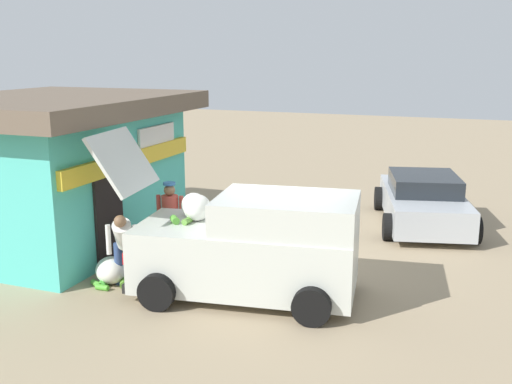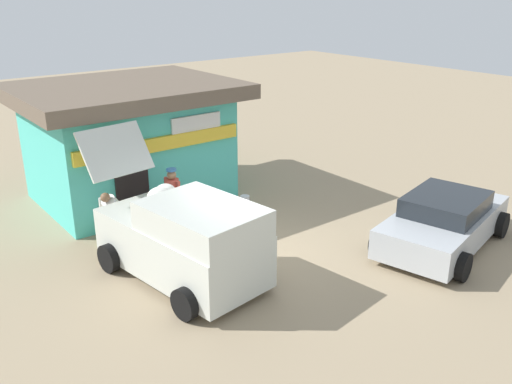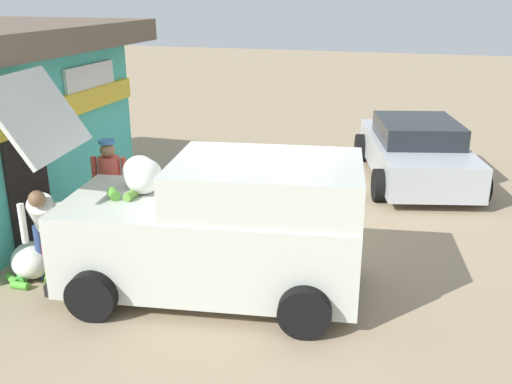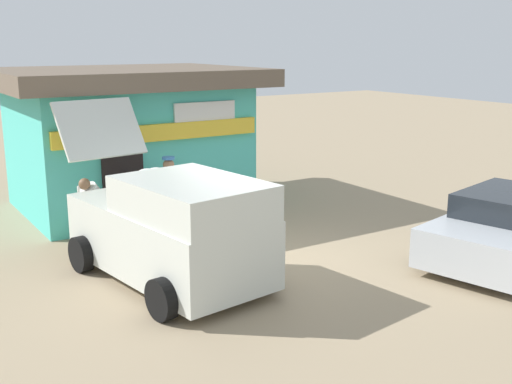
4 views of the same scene
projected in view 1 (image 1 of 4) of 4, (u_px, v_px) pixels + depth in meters
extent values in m
plane|color=#9E896B|center=(282.00, 262.00, 12.29)|extent=(60.00, 60.00, 0.00)
cube|color=#4CC6B7|center=(57.00, 180.00, 13.25)|extent=(4.91, 3.83, 2.91)
cube|color=yellow|center=(132.00, 160.00, 12.43)|extent=(4.67, 0.12, 0.36)
cube|color=black|center=(109.00, 218.00, 11.88)|extent=(0.90, 0.06, 2.00)
cube|color=white|center=(157.00, 139.00, 13.36)|extent=(1.50, 0.06, 0.60)
cube|color=brown|center=(51.00, 105.00, 12.87)|extent=(5.86, 4.77, 0.40)
cube|color=silver|center=(246.00, 256.00, 10.48)|extent=(2.29, 4.04, 1.09)
cube|color=silver|center=(287.00, 213.00, 10.13)|extent=(2.01, 2.59, 0.57)
cube|color=black|center=(354.00, 219.00, 9.89)|extent=(1.51, 0.29, 0.43)
cube|color=silver|center=(124.00, 161.00, 10.59)|extent=(1.68, 0.91, 1.04)
ellipsoid|color=silver|center=(197.00, 208.00, 10.69)|extent=(0.57, 0.47, 0.47)
ellipsoid|color=silver|center=(193.00, 204.00, 11.00)|extent=(0.52, 0.43, 0.43)
cylinder|color=#609C3A|center=(187.00, 221.00, 10.51)|extent=(0.24, 0.12, 0.11)
cylinder|color=#52A234|center=(175.00, 220.00, 10.54)|extent=(0.25, 0.25, 0.13)
cube|color=black|center=(144.00, 272.00, 11.01)|extent=(1.68, 0.31, 0.16)
cube|color=red|center=(126.00, 258.00, 10.23)|extent=(0.15, 0.08, 0.20)
cube|color=red|center=(156.00, 235.00, 11.55)|extent=(0.15, 0.08, 0.20)
cylinder|color=black|center=(312.00, 306.00, 9.38)|extent=(0.30, 0.66, 0.63)
cylinder|color=black|center=(325.00, 265.00, 11.19)|extent=(0.30, 0.66, 0.63)
cylinder|color=black|center=(157.00, 292.00, 9.94)|extent=(0.30, 0.66, 0.63)
cylinder|color=black|center=(194.00, 255.00, 11.76)|extent=(0.30, 0.66, 0.63)
cube|color=#B2B7BC|center=(423.00, 205.00, 14.84)|extent=(4.37, 2.70, 0.68)
cube|color=#1E2328|center=(424.00, 183.00, 14.71)|extent=(2.27, 1.99, 0.43)
cylinder|color=black|center=(451.00, 200.00, 16.10)|extent=(0.67, 0.36, 0.63)
cylinder|color=black|center=(379.00, 198.00, 16.33)|extent=(0.67, 0.36, 0.63)
cylinder|color=black|center=(475.00, 230.00, 13.43)|extent=(0.67, 0.36, 0.63)
cylinder|color=black|center=(388.00, 227.00, 13.66)|extent=(0.67, 0.36, 0.63)
cylinder|color=navy|center=(179.00, 244.00, 12.11)|extent=(0.15, 0.15, 0.84)
cylinder|color=navy|center=(163.00, 243.00, 12.17)|extent=(0.15, 0.15, 0.84)
cylinder|color=#CC4C3F|center=(170.00, 210.00, 11.98)|extent=(0.39, 0.39, 0.59)
sphere|color=#8C6647|center=(169.00, 190.00, 11.89)|extent=(0.23, 0.23, 0.23)
cylinder|color=#3872B2|center=(169.00, 184.00, 11.85)|extent=(0.25, 0.25, 0.05)
cylinder|color=#CC4C3F|center=(181.00, 210.00, 11.93)|extent=(0.09, 0.09, 0.56)
cylinder|color=#CC4C3F|center=(159.00, 209.00, 12.02)|extent=(0.09, 0.09, 0.56)
cylinder|color=navy|center=(137.00, 264.00, 11.02)|extent=(0.15, 0.15, 0.80)
cylinder|color=navy|center=(119.00, 264.00, 11.02)|extent=(0.15, 0.15, 0.80)
cylinder|color=silver|center=(124.00, 234.00, 10.71)|extent=(0.70, 0.54, 0.66)
sphere|color=brown|center=(120.00, 221.00, 10.40)|extent=(0.22, 0.22, 0.22)
cylinder|color=silver|center=(135.00, 240.00, 10.55)|extent=(0.09, 0.09, 0.54)
cylinder|color=silver|center=(108.00, 240.00, 10.55)|extent=(0.09, 0.09, 0.54)
ellipsoid|color=silver|center=(111.00, 270.00, 11.15)|extent=(0.94, 0.90, 0.49)
cylinder|color=green|center=(102.00, 288.00, 10.82)|extent=(0.11, 0.25, 0.10)
cylinder|color=#5A9A30|center=(124.00, 283.00, 10.99)|extent=(0.31, 0.27, 0.14)
cylinder|color=#54903E|center=(121.00, 279.00, 11.17)|extent=(0.26, 0.32, 0.16)
cylinder|color=#53B444|center=(105.00, 282.00, 11.02)|extent=(0.29, 0.17, 0.14)
cylinder|color=#51A034|center=(96.00, 284.00, 10.99)|extent=(0.23, 0.30, 0.11)
cylinder|color=silver|center=(208.00, 223.00, 14.58)|extent=(0.26, 0.26, 0.30)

